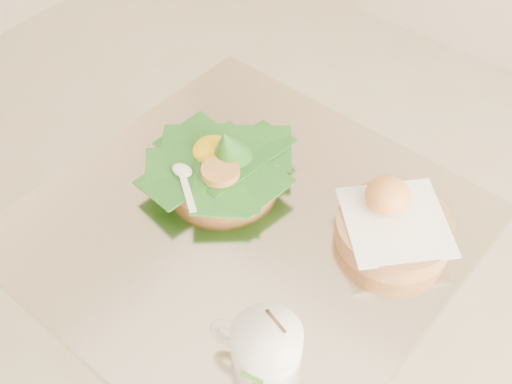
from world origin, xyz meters
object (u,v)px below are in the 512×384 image
Objects in this scene: rice_basket at (222,162)px; coffee_mug at (265,348)px; cafe_table at (246,294)px; bread_basket at (393,223)px.

coffee_mug reaches higher than rice_basket.
rice_basket is 1.49× the size of coffee_mug.
cafe_table is 0.36m from bread_basket.
coffee_mug reaches higher than cafe_table.
cafe_table is 2.86× the size of rice_basket.
bread_basket is 0.33m from coffee_mug.
cafe_table is at bearing -145.56° from bread_basket.
rice_basket reaches higher than bread_basket.
rice_basket is 1.10× the size of bread_basket.
rice_basket is at bearing 140.71° from coffee_mug.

